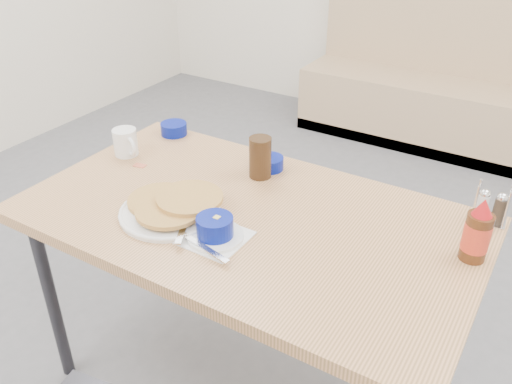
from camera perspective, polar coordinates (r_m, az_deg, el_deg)
The scene contains 11 objects.
booth_bench at distance 4.01m, azimuth 19.17°, elevation 9.82°, with size 1.90×0.56×1.22m.
dining_table at distance 1.70m, azimuth -0.94°, elevation -4.00°, with size 1.40×0.80×0.76m.
pancake_plate at distance 1.67m, azimuth -8.86°, elevation -1.58°, with size 0.31×0.31×0.06m.
coffee_mug at distance 2.05m, azimuth -13.54°, elevation 5.12°, with size 0.12×0.09×0.10m.
grits_setting at distance 1.54m, azimuth -4.36°, elevation -3.99°, with size 0.19×0.18×0.07m.
creamer_bowl at distance 2.19m, azimuth -8.64°, elevation 6.59°, with size 0.10×0.10×0.05m.
butter_bowl at distance 1.91m, azimuth 1.43°, elevation 3.06°, with size 0.10×0.10×0.04m.
amber_tumbler at distance 1.84m, azimuth 0.45°, elevation 3.66°, with size 0.08×0.08×0.14m, color #321F10.
condiment_caddy at distance 1.75m, azimuth 23.43°, elevation -1.68°, with size 0.11×0.07×0.12m.
syrup_bottle at distance 1.55m, azimuth 22.24°, elevation -4.07°, with size 0.07×0.07×0.19m.
sugar_wrapper at distance 1.98m, azimuth -12.14°, elevation 2.75°, with size 0.04×0.03×0.00m, color #CF6145.
Camera 1 is at (0.76, -0.93, 1.67)m, focal length 38.00 mm.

